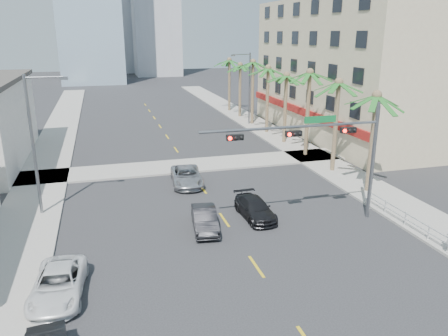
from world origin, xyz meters
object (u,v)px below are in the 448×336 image
Objects in this scene: car_lane_center at (187,176)px; car_lane_right at (255,208)px; car_parked_far at (58,284)px; traffic_signal_mast at (328,144)px; car_lane_left at (205,219)px.

car_lane_right is at bearing -63.18° from car_lane_center.
car_parked_far is 12.87m from car_lane_right.
car_lane_left is (-7.28, 1.05, -4.41)m from traffic_signal_mast.
car_lane_left is 8.33m from car_lane_center.
traffic_signal_mast is 2.28× the size of car_lane_center.
car_lane_center reaches higher than car_lane_right.
car_lane_center is at bearing 109.42° from car_lane_right.
car_lane_right is (3.50, 0.87, -0.04)m from car_lane_left.
car_parked_far reaches higher than car_lane_right.
car_lane_right is (-3.78, 1.91, -4.44)m from traffic_signal_mast.
car_lane_center is at bearing 93.56° from car_lane_left.
car_lane_right is at bearing 153.16° from traffic_signal_mast.
car_parked_far is 1.17× the size of car_lane_left.
car_lane_center reaches higher than car_parked_far.
traffic_signal_mast reaches higher than car_lane_center.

